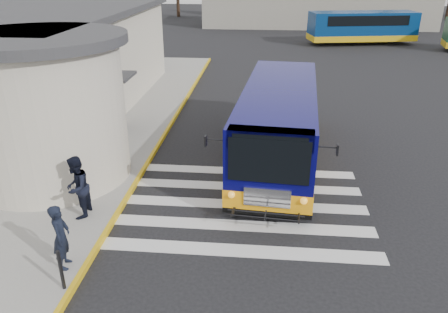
# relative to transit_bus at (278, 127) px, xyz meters

# --- Properties ---
(ground) EXTENTS (140.00, 140.00, 0.00)m
(ground) POSITION_rel_transit_bus_xyz_m (-0.77, -2.76, -1.35)
(ground) COLOR black
(ground) RESTS_ON ground
(sidewalk) EXTENTS (10.00, 34.00, 0.15)m
(sidewalk) POSITION_rel_transit_bus_xyz_m (-9.77, 1.24, -1.27)
(sidewalk) COLOR gray
(sidewalk) RESTS_ON ground
(curb_strip) EXTENTS (0.12, 34.00, 0.16)m
(curb_strip) POSITION_rel_transit_bus_xyz_m (-4.82, 1.24, -1.27)
(curb_strip) COLOR gold
(curb_strip) RESTS_ON ground
(station_building) EXTENTS (12.70, 18.70, 4.80)m
(station_building) POSITION_rel_transit_bus_xyz_m (-11.62, 4.15, 1.22)
(station_building) COLOR #B6AD9A
(station_building) RESTS_ON ground
(crosswalk) EXTENTS (8.00, 5.35, 0.01)m
(crosswalk) POSITION_rel_transit_bus_xyz_m (-1.27, -3.56, -1.34)
(crosswalk) COLOR silver
(crosswalk) RESTS_ON ground
(depot_building) EXTENTS (26.40, 8.40, 4.20)m
(depot_building) POSITION_rel_transit_bus_xyz_m (5.23, 39.24, 0.76)
(depot_building) COLOR gray
(depot_building) RESTS_ON ground
(transit_bus) EXTENTS (3.87, 10.17, 2.82)m
(transit_bus) POSITION_rel_transit_bus_xyz_m (0.00, 0.00, 0.00)
(transit_bus) COLOR #080752
(transit_bus) RESTS_ON ground
(pedestrian_a) EXTENTS (0.51, 0.68, 1.69)m
(pedestrian_a) POSITION_rel_transit_bus_xyz_m (-5.27, -7.15, -0.36)
(pedestrian_a) COLOR black
(pedestrian_a) RESTS_ON sidewalk
(pedestrian_b) EXTENTS (0.73, 0.93, 1.87)m
(pedestrian_b) POSITION_rel_transit_bus_xyz_m (-5.81, -4.87, -0.27)
(pedestrian_b) COLOR black
(pedestrian_b) RESTS_ON sidewalk
(bollard) EXTENTS (0.08, 0.08, 1.03)m
(bollard) POSITION_rel_transit_bus_xyz_m (-4.97, -7.93, -0.69)
(bollard) COLOR black
(bollard) RESTS_ON sidewalk
(far_bus_a) EXTENTS (9.93, 4.43, 2.48)m
(far_bus_a) POSITION_rel_transit_bus_xyz_m (8.18, 26.74, 0.26)
(far_bus_a) COLOR navy
(far_bus_a) RESTS_ON ground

